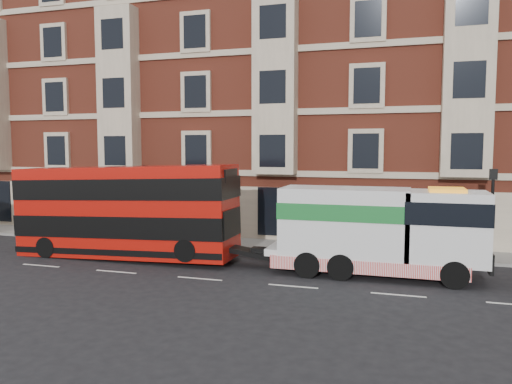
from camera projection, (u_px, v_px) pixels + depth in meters
ground at (200, 279)px, 20.86m from camera, size 120.00×120.00×0.00m
sidewalk at (253, 244)px, 28.00m from camera, size 90.00×3.00×0.15m
victorian_terrace at (292, 81)px, 34.13m from camera, size 45.00×12.00×20.40m
lamp_post_west at (145, 197)px, 28.28m from camera, size 0.35×0.15×4.35m
lamp_post_east at (492, 208)px, 23.05m from camera, size 0.35×0.15×4.35m
double_decker_bus at (125, 210)px, 24.66m from camera, size 11.23×2.58×4.55m
tow_truck at (374, 230)px, 21.20m from camera, size 8.99×2.66×3.75m
pedestrian at (126, 223)px, 29.78m from camera, size 0.71×0.62×1.65m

